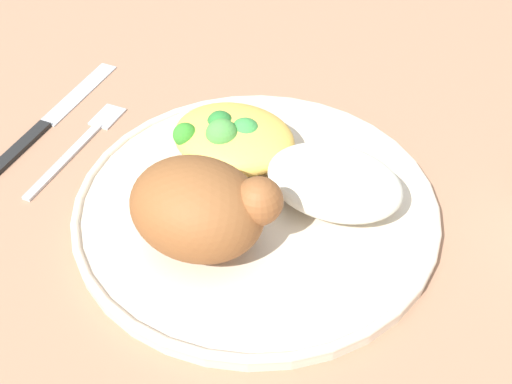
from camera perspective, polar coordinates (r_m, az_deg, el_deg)
ground_plane at (r=0.55m, az=0.00°, el=-1.86°), size 2.00×2.00×0.00m
plate at (r=0.54m, az=0.00°, el=-1.29°), size 0.30×0.30×0.01m
roasted_chicken at (r=0.48m, az=-4.73°, el=-1.39°), size 0.11×0.08×0.07m
rice_pile at (r=0.53m, az=6.70°, el=0.88°), size 0.11×0.08×0.04m
mac_cheese_with_broccoli at (r=0.57m, az=-2.04°, el=4.74°), size 0.11×0.09×0.04m
fork at (r=0.63m, az=-14.78°, el=4.11°), size 0.02×0.14×0.01m
knife at (r=0.66m, az=-17.60°, el=5.65°), size 0.02×0.19×0.01m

